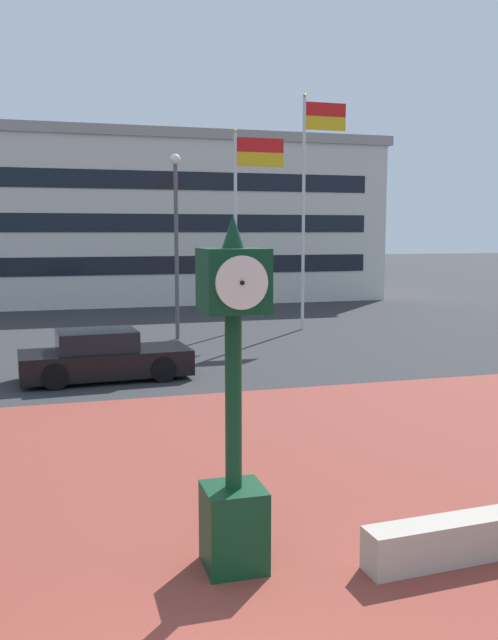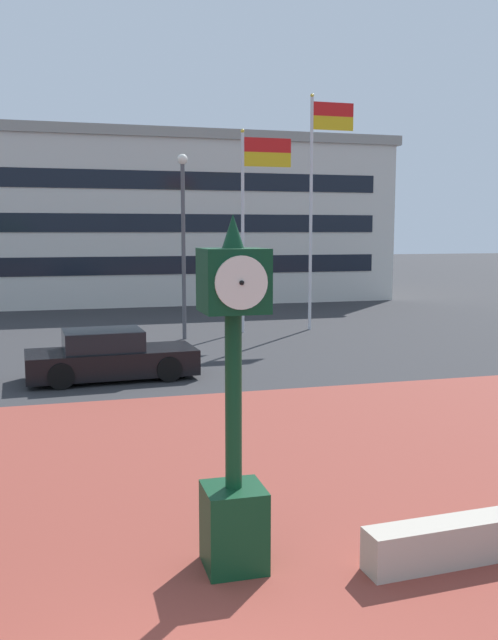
{
  "view_description": "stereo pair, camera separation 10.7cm",
  "coord_description": "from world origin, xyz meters",
  "px_view_note": "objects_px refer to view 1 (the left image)",
  "views": [
    {
      "loc": [
        -0.78,
        -4.13,
        3.77
      ],
      "look_at": [
        1.27,
        2.89,
        2.82
      ],
      "focal_mm": 38.48,
      "sensor_mm": 36.0,
      "label": 1
    },
    {
      "loc": [
        -0.68,
        -4.16,
        3.77
      ],
      "look_at": [
        1.27,
        2.89,
        2.82
      ],
      "focal_mm": 38.48,
      "sensor_mm": 36.0,
      "label": 2
    }
  ],
  "objects_px": {
    "car_street_near": "(104,357)",
    "flagpole_primary": "(243,208)",
    "street_lamp_post": "(176,227)",
    "flagpole_secondary": "(309,191)",
    "street_clock": "(233,414)",
    "civic_building": "(129,220)"
  },
  "relations": [
    {
      "from": "car_street_near",
      "to": "street_lamp_post",
      "type": "relative_size",
      "value": 0.68
    },
    {
      "from": "street_lamp_post",
      "to": "flagpole_primary",
      "type": "bearing_deg",
      "value": 21.19
    },
    {
      "from": "street_lamp_post",
      "to": "car_street_near",
      "type": "bearing_deg",
      "value": -116.62
    },
    {
      "from": "flagpole_primary",
      "to": "street_lamp_post",
      "type": "distance_m",
      "value": 2.96
    },
    {
      "from": "street_clock",
      "to": "car_street_near",
      "type": "xyz_separation_m",
      "value": [
        -0.62,
        10.51,
        -1.21
      ]
    },
    {
      "from": "flagpole_secondary",
      "to": "car_street_near",
      "type": "bearing_deg",
      "value": -139.63
    },
    {
      "from": "flagpole_primary",
      "to": "street_lamp_post",
      "type": "height_order",
      "value": "flagpole_primary"
    },
    {
      "from": "car_street_near",
      "to": "flagpole_secondary",
      "type": "xyz_separation_m",
      "value": [
        8.3,
        7.05,
        4.72
      ]
    },
    {
      "from": "street_clock",
      "to": "flagpole_secondary",
      "type": "height_order",
      "value": "flagpole_secondary"
    },
    {
      "from": "car_street_near",
      "to": "flagpole_secondary",
      "type": "height_order",
      "value": "flagpole_secondary"
    },
    {
      "from": "street_clock",
      "to": "flagpole_secondary",
      "type": "bearing_deg",
      "value": 66.91
    },
    {
      "from": "civic_building",
      "to": "car_street_near",
      "type": "bearing_deg",
      "value": -98.2
    },
    {
      "from": "flagpole_secondary",
      "to": "civic_building",
      "type": "distance_m",
      "value": 16.63
    },
    {
      "from": "street_clock",
      "to": "street_lamp_post",
      "type": "height_order",
      "value": "street_lamp_post"
    },
    {
      "from": "flagpole_primary",
      "to": "civic_building",
      "type": "height_order",
      "value": "civic_building"
    },
    {
      "from": "flagpole_secondary",
      "to": "street_lamp_post",
      "type": "xyz_separation_m",
      "value": [
        -5.28,
        -1.04,
        -1.37
      ]
    },
    {
      "from": "car_street_near",
      "to": "flagpole_secondary",
      "type": "bearing_deg",
      "value": 127.13
    },
    {
      "from": "car_street_near",
      "to": "flagpole_primary",
      "type": "distance_m",
      "value": 9.93
    },
    {
      "from": "civic_building",
      "to": "street_lamp_post",
      "type": "xyz_separation_m",
      "value": [
        -0.28,
        -16.88,
        -0.51
      ]
    },
    {
      "from": "flagpole_primary",
      "to": "flagpole_secondary",
      "type": "xyz_separation_m",
      "value": [
        2.6,
        0.0,
        0.69
      ]
    },
    {
      "from": "street_clock",
      "to": "street_lamp_post",
      "type": "distance_m",
      "value": 16.83
    },
    {
      "from": "street_clock",
      "to": "civic_building",
      "type": "height_order",
      "value": "civic_building"
    }
  ]
}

